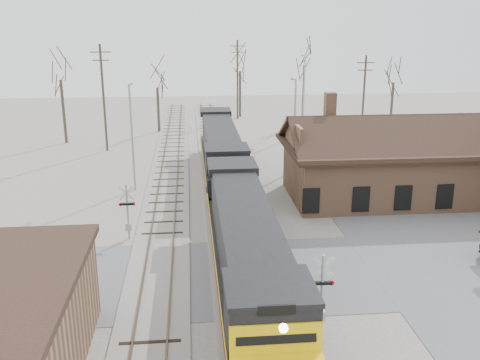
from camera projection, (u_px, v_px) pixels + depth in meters
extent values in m
plane|color=#A6A096|center=(242.00, 275.00, 28.65)|extent=(140.00, 140.00, 0.00)
cube|color=#5E5E63|center=(242.00, 275.00, 28.65)|extent=(60.00, 9.00, 0.03)
cube|color=#A6A096|center=(224.00, 189.00, 42.93)|extent=(3.40, 90.00, 0.12)
cube|color=#473323|center=(215.00, 188.00, 42.83)|extent=(0.08, 90.00, 0.14)
cube|color=#473323|center=(233.00, 188.00, 42.96)|extent=(0.08, 90.00, 0.14)
cube|color=#A6A096|center=(167.00, 191.00, 42.52)|extent=(3.40, 90.00, 0.12)
cube|color=#473323|center=(158.00, 190.00, 42.42)|extent=(0.08, 90.00, 0.14)
cube|color=#473323|center=(176.00, 189.00, 42.55)|extent=(0.08, 90.00, 0.14)
cube|color=#996C4F|center=(383.00, 172.00, 40.60)|extent=(14.00, 8.00, 4.00)
cube|color=black|center=(386.00, 145.00, 40.00)|extent=(15.20, 9.20, 0.30)
cube|color=black|center=(398.00, 139.00, 37.52)|extent=(15.00, 4.71, 2.66)
cube|color=black|center=(376.00, 126.00, 41.90)|extent=(15.00, 4.71, 2.66)
cube|color=#996C4F|center=(330.00, 107.00, 40.28)|extent=(0.80, 0.80, 2.20)
cube|color=black|center=(235.00, 234.00, 32.73)|extent=(2.52, 4.04, 1.01)
cube|color=black|center=(246.00, 270.00, 26.25)|extent=(3.03, 20.18, 0.35)
cube|color=maroon|center=(246.00, 274.00, 26.31)|extent=(3.05, 20.18, 0.12)
cube|color=black|center=(244.00, 230.00, 27.00)|extent=(2.62, 14.63, 2.82)
cube|color=black|center=(269.00, 324.00, 18.68)|extent=(3.03, 2.82, 2.82)
cylinder|color=#FFF2CC|center=(283.00, 328.00, 15.72)|extent=(0.28, 0.10, 0.28)
cube|color=black|center=(226.00, 195.00, 39.94)|extent=(2.52, 4.04, 1.01)
cube|color=black|center=(217.00, 153.00, 52.44)|extent=(2.52, 4.04, 1.01)
cube|color=black|center=(221.00, 162.00, 45.95)|extent=(3.03, 20.18, 0.35)
cube|color=maroon|center=(221.00, 165.00, 46.02)|extent=(3.05, 20.18, 0.12)
cube|color=black|center=(220.00, 141.00, 46.70)|extent=(2.62, 14.63, 2.82)
cube|color=black|center=(227.00, 168.00, 38.39)|extent=(3.03, 2.82, 2.82)
cube|color=black|center=(229.00, 186.00, 37.00)|extent=(3.03, 1.82, 1.41)
cube|color=black|center=(230.00, 212.00, 36.48)|extent=(2.82, 0.25, 1.01)
cylinder|color=#A5A8AD|center=(322.00, 295.00, 22.87)|extent=(0.13, 0.13, 3.70)
cube|color=silver|center=(323.00, 267.00, 22.50)|extent=(0.97, 0.09, 0.97)
cube|color=silver|center=(323.00, 267.00, 22.50)|extent=(0.97, 0.09, 0.97)
cube|color=black|center=(322.00, 283.00, 22.71)|extent=(0.84, 0.19, 0.14)
cylinder|color=#B20C0C|center=(313.00, 283.00, 22.69)|extent=(0.23, 0.09, 0.22)
cylinder|color=#B20C0C|center=(332.00, 283.00, 22.73)|extent=(0.23, 0.09, 0.22)
cube|color=#A5A8AD|center=(321.00, 316.00, 23.17)|extent=(0.37, 0.28, 0.46)
cylinder|color=#A5A8AD|center=(128.00, 212.00, 32.88)|extent=(0.12, 0.12, 3.53)
cube|color=silver|center=(126.00, 193.00, 32.52)|extent=(0.93, 0.08, 0.92)
cube|color=silver|center=(126.00, 193.00, 32.52)|extent=(0.93, 0.08, 0.92)
cube|color=black|center=(127.00, 204.00, 32.72)|extent=(0.80, 0.18, 0.13)
cylinder|color=#B20C0C|center=(134.00, 204.00, 32.77)|extent=(0.22, 0.09, 0.21)
cylinder|color=#B20C0C|center=(120.00, 204.00, 32.67)|extent=(0.22, 0.09, 0.21)
cube|color=#A5A8AD|center=(128.00, 227.00, 33.16)|extent=(0.35, 0.27, 0.44)
cylinder|color=#A5A8AD|center=(132.00, 138.00, 41.71)|extent=(0.18, 0.18, 8.47)
cylinder|color=#A5A8AD|center=(130.00, 84.00, 41.37)|extent=(0.12, 1.80, 0.12)
cube|color=#A5A8AD|center=(131.00, 84.00, 42.16)|extent=(0.25, 0.50, 0.12)
cylinder|color=#A5A8AD|center=(295.00, 126.00, 47.08)|extent=(0.18, 0.18, 8.25)
cylinder|color=#A5A8AD|center=(294.00, 79.00, 46.77)|extent=(0.12, 1.80, 0.12)
cube|color=#A5A8AD|center=(292.00, 79.00, 47.56)|extent=(0.25, 0.50, 0.12)
cylinder|color=#A5A8AD|center=(304.00, 95.00, 62.84)|extent=(0.18, 0.18, 9.21)
cylinder|color=#A5A8AD|center=(304.00, 55.00, 62.40)|extent=(0.12, 1.80, 0.12)
cube|color=#A5A8AD|center=(302.00, 56.00, 63.19)|extent=(0.25, 0.50, 0.12)
cylinder|color=#382D23|center=(104.00, 99.00, 54.19)|extent=(0.24, 0.24, 10.84)
cube|color=#382D23|center=(100.00, 52.00, 52.86)|extent=(2.00, 0.10, 0.10)
cube|color=#382D23|center=(101.00, 60.00, 53.09)|extent=(1.60, 0.10, 0.10)
cylinder|color=#382D23|center=(237.00, 80.00, 71.91)|extent=(0.24, 0.24, 10.55)
cube|color=#382D23|center=(237.00, 46.00, 70.62)|extent=(2.00, 0.10, 0.10)
cube|color=#382D23|center=(237.00, 52.00, 70.85)|extent=(1.60, 0.10, 0.10)
cylinder|color=#382D23|center=(363.00, 99.00, 58.99)|extent=(0.24, 0.24, 9.44)
cube|color=#382D23|center=(366.00, 63.00, 57.86)|extent=(2.00, 0.10, 0.10)
cube|color=#382D23|center=(365.00, 70.00, 58.09)|extent=(1.60, 0.10, 0.10)
cylinder|color=#382D23|center=(64.00, 112.00, 58.35)|extent=(0.32, 0.32, 6.91)
cylinder|color=#382D23|center=(158.00, 110.00, 64.49)|extent=(0.32, 0.32, 5.34)
cylinder|color=#382D23|center=(240.00, 94.00, 74.13)|extent=(0.32, 0.32, 6.30)
cylinder|color=#382D23|center=(303.00, 95.00, 68.58)|extent=(0.32, 0.32, 7.57)
cylinder|color=#382D23|center=(391.00, 107.00, 64.19)|extent=(0.32, 0.32, 5.95)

